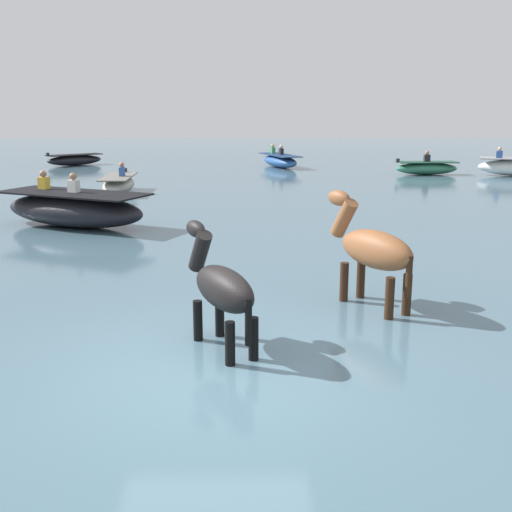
{
  "coord_description": "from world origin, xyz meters",
  "views": [
    {
      "loc": [
        0.38,
        -6.43,
        3.24
      ],
      "look_at": [
        0.58,
        3.46,
        0.85
      ],
      "focal_mm": 43.15,
      "sensor_mm": 36.0,
      "label": 1
    }
  ],
  "objects_px": {
    "horse_lead_black": "(221,291)",
    "boat_near_port": "(280,161)",
    "boat_mid_outer": "(75,160)",
    "horse_trailing_chestnut": "(372,252)",
    "boat_near_starboard": "(119,184)",
    "boat_far_inshore": "(426,168)",
    "boat_mid_channel": "(74,209)"
  },
  "relations": [
    {
      "from": "boat_mid_outer",
      "to": "horse_lead_black",
      "type": "bearing_deg",
      "value": -71.32
    },
    {
      "from": "horse_lead_black",
      "to": "boat_far_inshore",
      "type": "relative_size",
      "value": 0.66
    },
    {
      "from": "horse_trailing_chestnut",
      "to": "boat_near_starboard",
      "type": "distance_m",
      "value": 14.23
    },
    {
      "from": "boat_far_inshore",
      "to": "boat_mid_outer",
      "type": "bearing_deg",
      "value": 163.88
    },
    {
      "from": "boat_near_port",
      "to": "boat_far_inshore",
      "type": "distance_m",
      "value": 7.32
    },
    {
      "from": "boat_near_port",
      "to": "boat_mid_outer",
      "type": "height_order",
      "value": "boat_near_port"
    },
    {
      "from": "boat_mid_outer",
      "to": "boat_near_starboard",
      "type": "xyz_separation_m",
      "value": [
        4.37,
        -10.66,
        0.02
      ]
    },
    {
      "from": "boat_mid_channel",
      "to": "boat_mid_outer",
      "type": "relative_size",
      "value": 1.49
    },
    {
      "from": "boat_mid_channel",
      "to": "boat_far_inshore",
      "type": "distance_m",
      "value": 17.26
    },
    {
      "from": "horse_lead_black",
      "to": "boat_near_starboard",
      "type": "xyz_separation_m",
      "value": [
        -4.08,
        14.37,
        -0.44
      ]
    },
    {
      "from": "horse_trailing_chestnut",
      "to": "boat_far_inshore",
      "type": "distance_m",
      "value": 19.58
    },
    {
      "from": "horse_trailing_chestnut",
      "to": "boat_far_inshore",
      "type": "relative_size",
      "value": 0.72
    },
    {
      "from": "horse_lead_black",
      "to": "horse_trailing_chestnut",
      "type": "relative_size",
      "value": 0.92
    },
    {
      "from": "boat_near_port",
      "to": "boat_far_inshore",
      "type": "xyz_separation_m",
      "value": [
        6.31,
        -3.71,
        -0.03
      ]
    },
    {
      "from": "boat_far_inshore",
      "to": "boat_near_starboard",
      "type": "height_order",
      "value": "boat_near_starboard"
    },
    {
      "from": "boat_mid_outer",
      "to": "horse_trailing_chestnut",
      "type": "bearing_deg",
      "value": -65.62
    },
    {
      "from": "boat_near_starboard",
      "to": "boat_mid_outer",
      "type": "bearing_deg",
      "value": 112.32
    },
    {
      "from": "horse_lead_black",
      "to": "boat_mid_channel",
      "type": "relative_size",
      "value": 0.43
    },
    {
      "from": "boat_mid_channel",
      "to": "boat_mid_outer",
      "type": "distance_m",
      "value": 17.51
    },
    {
      "from": "boat_near_port",
      "to": "boat_mid_outer",
      "type": "relative_size",
      "value": 1.28
    },
    {
      "from": "horse_lead_black",
      "to": "boat_near_port",
      "type": "bearing_deg",
      "value": 84.99
    },
    {
      "from": "boat_near_starboard",
      "to": "boat_far_inshore",
      "type": "bearing_deg",
      "value": 24.84
    },
    {
      "from": "boat_near_port",
      "to": "boat_far_inshore",
      "type": "bearing_deg",
      "value": -30.44
    },
    {
      "from": "boat_mid_channel",
      "to": "boat_near_starboard",
      "type": "height_order",
      "value": "boat_mid_channel"
    },
    {
      "from": "boat_mid_channel",
      "to": "boat_near_port",
      "type": "bearing_deg",
      "value": 68.99
    },
    {
      "from": "boat_near_port",
      "to": "boat_near_starboard",
      "type": "bearing_deg",
      "value": -123.05
    },
    {
      "from": "horse_lead_black",
      "to": "boat_far_inshore",
      "type": "height_order",
      "value": "horse_lead_black"
    },
    {
      "from": "horse_trailing_chestnut",
      "to": "boat_near_port",
      "type": "distance_m",
      "value": 22.27
    },
    {
      "from": "horse_lead_black",
      "to": "boat_mid_channel",
      "type": "xyz_separation_m",
      "value": [
        -3.96,
        8.1,
        -0.3
      ]
    },
    {
      "from": "horse_lead_black",
      "to": "boat_mid_channel",
      "type": "bearing_deg",
      "value": 116.07
    },
    {
      "from": "horse_trailing_chestnut",
      "to": "boat_mid_channel",
      "type": "bearing_deg",
      "value": 133.25
    },
    {
      "from": "horse_lead_black",
      "to": "boat_near_starboard",
      "type": "relative_size",
      "value": 0.62
    }
  ]
}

